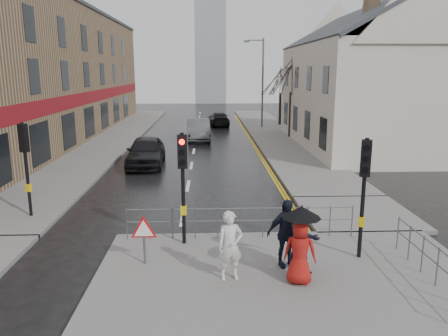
{
  "coord_description": "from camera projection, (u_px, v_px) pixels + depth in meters",
  "views": [
    {
      "loc": [
        0.94,
        -12.36,
        5.3
      ],
      "look_at": [
        1.52,
        2.82,
        1.89
      ],
      "focal_mm": 35.0,
      "sensor_mm": 36.0,
      "label": 1
    }
  ],
  "objects": [
    {
      "name": "tree_far",
      "position": [
        281.0,
        80.0,
        41.76
      ],
      "size": [
        2.4,
        2.4,
        5.64
      ],
      "color": "black",
      "rests_on": "right_pavement"
    },
    {
      "name": "traffic_signal_far_left",
      "position": [
        25.0,
        153.0,
        15.37
      ],
      "size": [
        0.34,
        0.33,
        3.4
      ],
      "color": "black",
      "rests_on": "left_pavement"
    },
    {
      "name": "traffic_signal_near_left",
      "position": [
        183.0,
        169.0,
        12.84
      ],
      "size": [
        0.28,
        0.27,
        3.4
      ],
      "color": "black",
      "rests_on": "near_pavement"
    },
    {
      "name": "pedestrian_a",
      "position": [
        230.0,
        246.0,
        10.88
      ],
      "size": [
        0.71,
        0.53,
        1.77
      ],
      "primitive_type": "imported",
      "rotation": [
        0.0,
        0.0,
        0.17
      ],
      "color": "silver",
      "rests_on": "near_pavement"
    },
    {
      "name": "left_pavement",
      "position": [
        116.0,
        136.0,
        35.35
      ],
      "size": [
        4.0,
        44.0,
        0.14
      ],
      "primitive_type": "cube",
      "color": "#605E5B",
      "rests_on": "ground"
    },
    {
      "name": "guard_railing_side",
      "position": [
        438.0,
        259.0,
        10.55
      ],
      "size": [
        0.04,
        4.54,
        1.0
      ],
      "color": "#595B5E",
      "rests_on": "near_pavement"
    },
    {
      "name": "pedestrian_with_umbrella",
      "position": [
        300.0,
        241.0,
        10.61
      ],
      "size": [
        0.96,
        0.96,
        1.98
      ],
      "color": "#A01712",
      "rests_on": "near_pavement"
    },
    {
      "name": "pavement_bridge_right",
      "position": [
        357.0,
        213.0,
        16.33
      ],
      "size": [
        4.0,
        4.2,
        0.14
      ],
      "primitive_type": "cube",
      "color": "#605E5B",
      "rests_on": "ground"
    },
    {
      "name": "church_tower",
      "position": [
        210.0,
        47.0,
        71.72
      ],
      "size": [
        5.0,
        5.0,
        18.0
      ],
      "primitive_type": "cube",
      "color": "#919399",
      "rests_on": "ground"
    },
    {
      "name": "car_mid",
      "position": [
        199.0,
        130.0,
        33.84
      ],
      "size": [
        1.97,
        5.0,
        1.62
      ],
      "primitive_type": "imported",
      "rotation": [
        0.0,
        0.0,
        0.05
      ],
      "color": "#4B4D50",
      "rests_on": "ground"
    },
    {
      "name": "warning_sign",
      "position": [
        144.0,
        232.0,
        11.74
      ],
      "size": [
        0.8,
        0.07,
        1.35
      ],
      "color": "#595B5E",
      "rests_on": "near_pavement"
    },
    {
      "name": "car_far",
      "position": [
        219.0,
        119.0,
        42.69
      ],
      "size": [
        2.21,
        4.65,
        1.31
      ],
      "primitive_type": "imported",
      "rotation": [
        0.0,
        0.0,
        3.23
      ],
      "color": "black",
      "rests_on": "ground"
    },
    {
      "name": "pedestrian_d",
      "position": [
        286.0,
        233.0,
        11.61
      ],
      "size": [
        1.17,
        0.74,
        1.85
      ],
      "primitive_type": "imported",
      "rotation": [
        0.0,
        0.0,
        0.28
      ],
      "color": "black",
      "rests_on": "near_pavement"
    },
    {
      "name": "near_pavement",
      "position": [
        300.0,
        307.0,
        9.86
      ],
      "size": [
        10.0,
        9.0,
        0.14
      ],
      "primitive_type": "cube",
      "color": "#605E5B",
      "rests_on": "ground"
    },
    {
      "name": "street_lamp",
      "position": [
        261.0,
        77.0,
        39.67
      ],
      "size": [
        1.83,
        0.25,
        8.0
      ],
      "color": "#595B5E",
      "rests_on": "right_pavement"
    },
    {
      "name": "ground",
      "position": [
        177.0,
        250.0,
        13.18
      ],
      "size": [
        120.0,
        120.0,
        0.0
      ],
      "primitive_type": "plane",
      "color": "black",
      "rests_on": "ground"
    },
    {
      "name": "car_parked",
      "position": [
        146.0,
        151.0,
        24.6
      ],
      "size": [
        2.09,
        4.92,
        1.66
      ],
      "primitive_type": "imported",
      "rotation": [
        0.0,
        0.0,
        0.03
      ],
      "color": "black",
      "rests_on": "ground"
    },
    {
      "name": "pedestrian_b",
      "position": [
        304.0,
        242.0,
        11.1
      ],
      "size": [
        1.02,
        0.9,
        1.77
      ],
      "primitive_type": "imported",
      "rotation": [
        0.0,
        0.0,
        0.3
      ],
      "color": "black",
      "rests_on": "near_pavement"
    },
    {
      "name": "guard_railing_front",
      "position": [
        240.0,
        216.0,
        13.65
      ],
      "size": [
        7.14,
        0.04,
        1.0
      ],
      "color": "#595B5E",
      "rests_on": "near_pavement"
    },
    {
      "name": "tree_near",
      "position": [
        292.0,
        73.0,
        33.78
      ],
      "size": [
        2.4,
        2.4,
        6.58
      ],
      "color": "black",
      "rests_on": "right_pavement"
    },
    {
      "name": "building_right_cream",
      "position": [
        367.0,
        78.0,
        30.13
      ],
      "size": [
        9.0,
        16.4,
        10.1
      ],
      "color": "beige",
      "rests_on": "ground"
    },
    {
      "name": "right_pavement",
      "position": [
        272.0,
        132.0,
        37.78
      ],
      "size": [
        4.0,
        40.0,
        0.14
      ],
      "primitive_type": "cube",
      "color": "#605E5B",
      "rests_on": "ground"
    },
    {
      "name": "building_left_terrace",
      "position": [
        37.0,
        74.0,
        33.1
      ],
      "size": [
        8.0,
        42.0,
        10.0
      ],
      "primitive_type": "cube",
      "color": "#8D6E51",
      "rests_on": "ground"
    },
    {
      "name": "traffic_signal_near_right",
      "position": [
        364.0,
        177.0,
        11.85
      ],
      "size": [
        0.34,
        0.33,
        3.4
      ],
      "color": "black",
      "rests_on": "near_pavement"
    }
  ]
}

